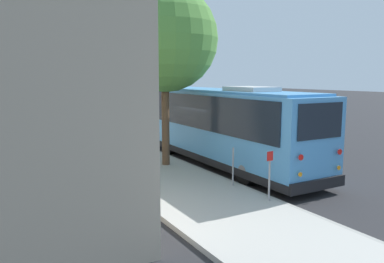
# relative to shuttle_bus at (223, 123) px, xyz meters

# --- Properties ---
(ground_plane) EXTENTS (160.00, 160.00, 0.00)m
(ground_plane) POSITION_rel_shuttle_bus_xyz_m (0.60, 0.08, -1.85)
(ground_plane) COLOR #28282B
(sidewalk_slab) EXTENTS (80.00, 3.55, 0.15)m
(sidewalk_slab) POSITION_rel_shuttle_bus_xyz_m (0.60, 3.37, -1.78)
(sidewalk_slab) COLOR #B2AFA8
(sidewalk_slab) RESTS_ON ground
(curb_strip) EXTENTS (80.00, 0.14, 0.15)m
(curb_strip) POSITION_rel_shuttle_bus_xyz_m (0.60, 1.53, -1.78)
(curb_strip) COLOR #9D9A94
(curb_strip) RESTS_ON ground
(shuttle_bus) EXTENTS (10.97, 2.61, 3.45)m
(shuttle_bus) POSITION_rel_shuttle_bus_xyz_m (0.00, 0.00, 0.00)
(shuttle_bus) COLOR #4C93D1
(shuttle_bus) RESTS_ON ground
(parked_sedan_silver) EXTENTS (4.43, 1.96, 1.29)m
(parked_sedan_silver) POSITION_rel_shuttle_bus_xyz_m (11.57, 0.51, -1.26)
(parked_sedan_silver) COLOR #A8AAAF
(parked_sedan_silver) RESTS_ON ground
(parked_sedan_blue) EXTENTS (4.62, 1.75, 1.28)m
(parked_sedan_blue) POSITION_rel_shuttle_bus_xyz_m (17.84, 0.51, -1.26)
(parked_sedan_blue) COLOR navy
(parked_sedan_blue) RESTS_ON ground
(parked_sedan_tan) EXTENTS (4.44, 1.84, 1.29)m
(parked_sedan_tan) POSITION_rel_shuttle_bus_xyz_m (25.00, 0.35, -1.25)
(parked_sedan_tan) COLOR tan
(parked_sedan_tan) RESTS_ON ground
(parked_sedan_navy) EXTENTS (4.46, 2.03, 1.30)m
(parked_sedan_navy) POSITION_rel_shuttle_bus_xyz_m (32.23, 0.56, -1.25)
(parked_sedan_navy) COLOR #19234C
(parked_sedan_navy) RESTS_ON ground
(parked_sedan_gray) EXTENTS (4.53, 1.89, 1.27)m
(parked_sedan_gray) POSITION_rel_shuttle_bus_xyz_m (38.73, 0.59, -1.26)
(parked_sedan_gray) COLOR slate
(parked_sedan_gray) RESTS_ON ground
(street_tree) EXTENTS (4.33, 4.33, 8.02)m
(street_tree) POSITION_rel_shuttle_bus_xyz_m (0.79, 2.43, 3.80)
(street_tree) COLOR brown
(street_tree) RESTS_ON sidewalk_slab
(sign_post_near) EXTENTS (0.06, 0.22, 1.50)m
(sign_post_near) POSITION_rel_shuttle_bus_xyz_m (-5.09, 1.81, -0.93)
(sign_post_near) COLOR gray
(sign_post_near) RESTS_ON sidewalk_slab
(sign_post_far) EXTENTS (0.06, 0.06, 1.31)m
(sign_post_far) POSITION_rel_shuttle_bus_xyz_m (-3.27, 1.81, -1.05)
(sign_post_far) COLOR gray
(sign_post_far) RESTS_ON sidewalk_slab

